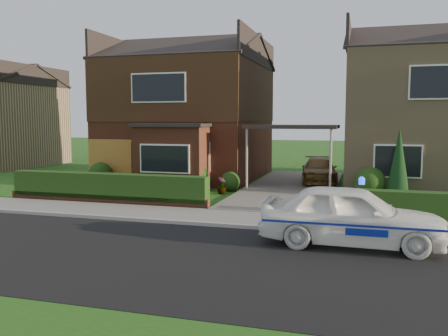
% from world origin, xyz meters
% --- Properties ---
extents(ground, '(120.00, 120.00, 0.00)m').
position_xyz_m(ground, '(0.00, 0.00, 0.00)').
color(ground, '#134713').
rests_on(ground, ground).
extents(road, '(60.00, 6.00, 0.02)m').
position_xyz_m(road, '(0.00, 0.00, 0.00)').
color(road, black).
rests_on(road, ground).
extents(kerb, '(60.00, 0.16, 0.12)m').
position_xyz_m(kerb, '(0.00, 3.05, 0.06)').
color(kerb, '#9E9993').
rests_on(kerb, ground).
extents(sidewalk, '(60.00, 2.00, 0.10)m').
position_xyz_m(sidewalk, '(0.00, 4.10, 0.05)').
color(sidewalk, slate).
rests_on(sidewalk, ground).
extents(driveway, '(3.80, 12.00, 0.12)m').
position_xyz_m(driveway, '(0.00, 11.00, 0.06)').
color(driveway, '#666059').
rests_on(driveway, ground).
extents(house_left, '(7.50, 9.53, 7.25)m').
position_xyz_m(house_left, '(-5.78, 13.90, 3.81)').
color(house_left, brown).
rests_on(house_left, ground).
extents(house_right, '(7.50, 8.06, 7.25)m').
position_xyz_m(house_right, '(5.80, 13.99, 3.66)').
color(house_right, '#A08662').
rests_on(house_right, ground).
extents(carport_link, '(3.80, 3.00, 2.77)m').
position_xyz_m(carport_link, '(0.00, 10.95, 2.66)').
color(carport_link, black).
rests_on(carport_link, ground).
extents(garage_door, '(2.20, 0.10, 2.10)m').
position_xyz_m(garage_door, '(-8.25, 9.96, 1.05)').
color(garage_door, '#955B20').
rests_on(garage_door, ground).
extents(dwarf_wall, '(7.70, 0.25, 0.36)m').
position_xyz_m(dwarf_wall, '(-5.80, 5.30, 0.18)').
color(dwarf_wall, brown).
rests_on(dwarf_wall, ground).
extents(hedge_left, '(7.50, 0.55, 0.90)m').
position_xyz_m(hedge_left, '(-5.80, 5.45, 0.00)').
color(hedge_left, '#163511').
rests_on(hedge_left, ground).
extents(shrub_left_far, '(1.08, 1.08, 1.08)m').
position_xyz_m(shrub_left_far, '(-8.50, 9.50, 0.54)').
color(shrub_left_far, '#163511').
rests_on(shrub_left_far, ground).
extents(shrub_left_mid, '(1.32, 1.32, 1.32)m').
position_xyz_m(shrub_left_mid, '(-4.00, 9.30, 0.66)').
color(shrub_left_mid, '#163511').
rests_on(shrub_left_mid, ground).
extents(shrub_left_near, '(0.84, 0.84, 0.84)m').
position_xyz_m(shrub_left_near, '(-2.40, 9.60, 0.42)').
color(shrub_left_near, '#163511').
rests_on(shrub_left_near, ground).
extents(shrub_right_near, '(1.20, 1.20, 1.20)m').
position_xyz_m(shrub_right_near, '(3.20, 9.40, 0.60)').
color(shrub_right_near, '#163511').
rests_on(shrub_right_near, ground).
extents(conifer_a, '(0.90, 0.90, 2.60)m').
position_xyz_m(conifer_a, '(4.20, 9.20, 1.30)').
color(conifer_a, black).
rests_on(conifer_a, ground).
extents(police_car, '(3.95, 4.33, 1.63)m').
position_xyz_m(police_car, '(2.68, 2.03, 0.73)').
color(police_car, white).
rests_on(police_car, ground).
extents(driveway_car, '(1.95, 3.95, 1.10)m').
position_xyz_m(driveway_car, '(1.00, 12.72, 0.67)').
color(driveway_car, brown).
rests_on(driveway_car, driveway).
extents(potted_plant_a, '(0.41, 0.28, 0.77)m').
position_xyz_m(potted_plant_a, '(-5.58, 6.00, 0.39)').
color(potted_plant_a, gray).
rests_on(potted_plant_a, ground).
extents(potted_plant_b, '(0.51, 0.46, 0.75)m').
position_xyz_m(potted_plant_b, '(-4.63, 6.36, 0.37)').
color(potted_plant_b, gray).
rests_on(potted_plant_b, ground).
extents(potted_plant_c, '(0.44, 0.44, 0.68)m').
position_xyz_m(potted_plant_c, '(-2.53, 8.73, 0.34)').
color(potted_plant_c, gray).
rests_on(potted_plant_c, ground).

